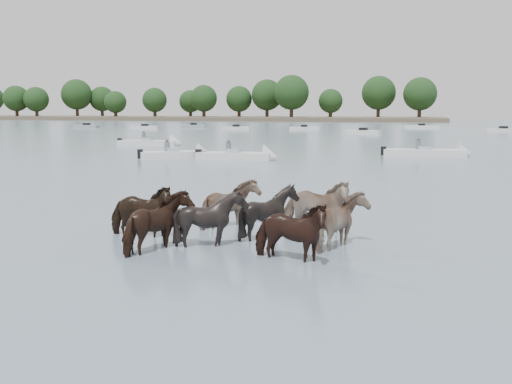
# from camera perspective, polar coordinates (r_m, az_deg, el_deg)

# --- Properties ---
(ground) EXTENTS (400.00, 400.00, 0.00)m
(ground) POSITION_cam_1_polar(r_m,az_deg,el_deg) (12.61, -4.80, -6.77)
(ground) COLOR slate
(ground) RESTS_ON ground
(shoreline) EXTENTS (160.00, 30.00, 1.00)m
(shoreline) POSITION_cam_1_polar(r_m,az_deg,el_deg) (177.71, -8.70, 7.16)
(shoreline) COLOR #4C4233
(shoreline) RESTS_ON ground
(pony_herd) EXTENTS (6.77, 4.71, 1.64)m
(pony_herd) POSITION_cam_1_polar(r_m,az_deg,el_deg) (14.27, -1.18, -2.62)
(pony_herd) COLOR black
(pony_herd) RESTS_ON ground
(motorboat_a) EXTENTS (4.83, 3.82, 1.92)m
(motorboat_a) POSITION_cam_1_polar(r_m,az_deg,el_deg) (38.89, -7.10, 3.63)
(motorboat_a) COLOR silver
(motorboat_a) RESTS_ON ground
(motorboat_b) EXTENTS (5.45, 2.12, 1.92)m
(motorboat_b) POSITION_cam_1_polar(r_m,az_deg,el_deg) (37.29, -1.00, 3.50)
(motorboat_b) COLOR silver
(motorboat_b) RESTS_ON ground
(motorboat_c) EXTENTS (6.17, 2.31, 1.92)m
(motorboat_c) POSITION_cam_1_polar(r_m,az_deg,el_deg) (42.02, 17.17, 3.66)
(motorboat_c) COLOR silver
(motorboat_c) RESTS_ON ground
(motorboat_f) EXTENTS (5.92, 2.40, 1.92)m
(motorboat_f) POSITION_cam_1_polar(r_m,az_deg,el_deg) (52.52, -9.71, 4.73)
(motorboat_f) COLOR silver
(motorboat_f) RESTS_ON ground
(distant_flotilla) EXTENTS (104.28, 29.54, 0.93)m
(distant_flotilla) POSITION_cam_1_polar(r_m,az_deg,el_deg) (87.38, 15.23, 5.90)
(distant_flotilla) COLOR gray
(distant_flotilla) RESTS_ON ground
(treeline) EXTENTS (149.07, 21.66, 12.58)m
(treeline) POSITION_cam_1_polar(r_m,az_deg,el_deg) (176.66, -7.05, 9.21)
(treeline) COLOR #382619
(treeline) RESTS_ON ground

